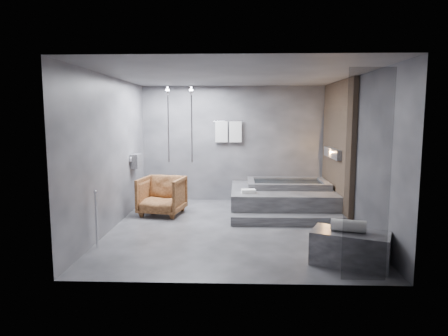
{
  "coord_description": "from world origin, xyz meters",
  "views": [
    {
      "loc": [
        0.08,
        -7.26,
        2.08
      ],
      "look_at": [
        -0.18,
        0.3,
        1.09
      ],
      "focal_mm": 32.0,
      "sensor_mm": 36.0,
      "label": 1
    }
  ],
  "objects": [
    {
      "name": "tub_deck",
      "position": [
        1.05,
        1.45,
        0.25
      ],
      "size": [
        2.2,
        2.0,
        0.5
      ],
      "primitive_type": "cube",
      "color": "#363639",
      "rests_on": "ground"
    },
    {
      "name": "room",
      "position": [
        0.4,
        0.24,
        1.73
      ],
      "size": [
        5.0,
        5.04,
        2.82
      ],
      "color": "#313134",
      "rests_on": "ground"
    },
    {
      "name": "tub_step",
      "position": [
        1.05,
        0.27,
        0.09
      ],
      "size": [
        2.2,
        0.36,
        0.18
      ],
      "primitive_type": "cube",
      "color": "#363639",
      "rests_on": "ground"
    },
    {
      "name": "concrete_bench",
      "position": [
        1.67,
        -1.78,
        0.24
      ],
      "size": [
        1.19,
        0.94,
        0.47
      ],
      "primitive_type": "cube",
      "rotation": [
        0.0,
        0.0,
        -0.4
      ],
      "color": "#373739",
      "rests_on": "ground"
    },
    {
      "name": "deck_towel",
      "position": [
        0.3,
        0.86,
        0.54
      ],
      "size": [
        0.31,
        0.24,
        0.08
      ],
      "primitive_type": "cube",
      "rotation": [
        0.0,
        0.0,
        0.11
      ],
      "color": "white",
      "rests_on": "tub_deck"
    },
    {
      "name": "driftwood_chair",
      "position": [
        -1.53,
        1.0,
        0.41
      ],
      "size": [
        1.01,
        1.03,
        0.81
      ],
      "primitive_type": "imported",
      "rotation": [
        0.0,
        0.0,
        -0.17
      ],
      "color": "#462511",
      "rests_on": "ground"
    },
    {
      "name": "rolled_towel",
      "position": [
        1.64,
        -1.78,
        0.56
      ],
      "size": [
        0.51,
        0.31,
        0.17
      ],
      "primitive_type": "cylinder",
      "rotation": [
        0.0,
        1.57,
        -0.31
      ],
      "color": "white",
      "rests_on": "concrete_bench"
    }
  ]
}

